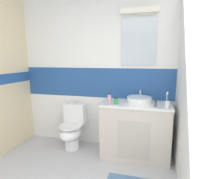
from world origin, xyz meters
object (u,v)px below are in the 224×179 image
(sink_basin, at_px, (139,100))
(perfume_flask_small, at_px, (156,104))
(soap_dispenser, at_px, (109,100))
(lotion_bottle_short, at_px, (116,101))
(toilet, at_px, (72,128))
(toothbrush_cup, at_px, (167,104))

(sink_basin, distance_m, perfume_flask_small, 0.30)
(soap_dispenser, height_order, perfume_flask_small, soap_dispenser)
(soap_dispenser, xyz_separation_m, lotion_bottle_short, (0.09, 0.02, -0.02))
(perfume_flask_small, distance_m, lotion_bottle_short, 0.56)
(toilet, distance_m, perfume_flask_small, 1.45)
(sink_basin, relative_size, toilet, 0.54)
(soap_dispenser, relative_size, lotion_bottle_short, 1.68)
(toothbrush_cup, relative_size, perfume_flask_small, 2.23)
(toilet, xyz_separation_m, soap_dispenser, (0.69, -0.16, 0.56))
(toilet, distance_m, lotion_bottle_short, 0.96)
(toilet, relative_size, lotion_bottle_short, 7.30)
(lotion_bottle_short, bearing_deg, sink_basin, 27.49)
(sink_basin, bearing_deg, toothbrush_cup, -25.10)
(sink_basin, xyz_separation_m, lotion_bottle_short, (-0.32, -0.17, -0.00))
(toilet, height_order, perfume_flask_small, perfume_flask_small)
(lotion_bottle_short, bearing_deg, toothbrush_cup, -0.88)
(toilet, height_order, lotion_bottle_short, lotion_bottle_short)
(sink_basin, xyz_separation_m, toilet, (-1.10, -0.03, -0.54))
(soap_dispenser, relative_size, perfume_flask_small, 1.81)
(toilet, height_order, toothbrush_cup, toothbrush_cup)
(sink_basin, bearing_deg, lotion_bottle_short, -152.51)
(lotion_bottle_short, bearing_deg, soap_dispenser, -166.45)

